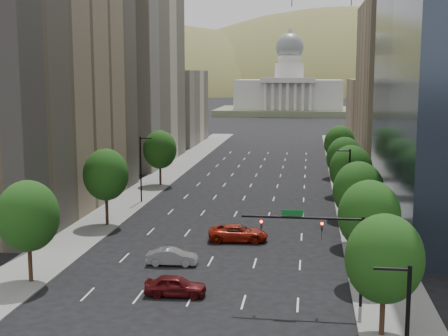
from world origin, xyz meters
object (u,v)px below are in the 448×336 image
at_px(traffic_signal, 329,240).
at_px(car_silver, 172,257).
at_px(capitol, 289,94).
at_px(car_red_far, 238,233).
at_px(car_maroon, 176,286).

distance_m(traffic_signal, car_silver, 16.82).
xyz_separation_m(capitol, car_red_far, (1.75, -202.26, -7.72)).
bearing_deg(capitol, car_maroon, -90.34).
height_order(capitol, car_maroon, capitol).
distance_m(traffic_signal, car_maroon, 12.63).
relative_size(traffic_signal, car_red_far, 1.47).
bearing_deg(capitol, car_red_far, -89.50).
bearing_deg(car_maroon, car_silver, 11.60).
distance_m(car_maroon, car_silver, 8.05).
bearing_deg(car_silver, car_red_far, -33.39).
bearing_deg(car_red_far, traffic_signal, -158.99).
bearing_deg(car_red_far, car_maroon, 163.97).
relative_size(traffic_signal, car_maroon, 1.87).
height_order(car_maroon, car_red_far, car_red_far).
xyz_separation_m(car_maroon, car_red_far, (3.06, 16.78, 0.03)).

